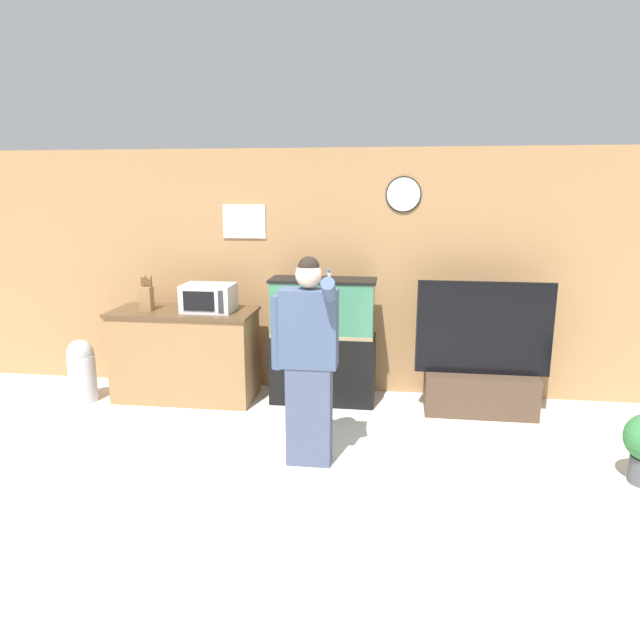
% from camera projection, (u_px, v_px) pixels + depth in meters
% --- Properties ---
extents(ground_plane, '(18.00, 18.00, 0.00)m').
position_uv_depth(ground_plane, '(296.00, 533.00, 3.72)').
color(ground_plane, beige).
extents(wall_back_paneled, '(10.00, 0.08, 2.60)m').
position_uv_depth(wall_back_paneled, '(341.00, 273.00, 6.11)').
color(wall_back_paneled, '#A87A4C').
rests_on(wall_back_paneled, ground_plane).
extents(counter_island, '(1.49, 0.66, 0.96)m').
position_uv_depth(counter_island, '(186.00, 354.00, 6.03)').
color(counter_island, olive).
rests_on(counter_island, ground_plane).
extents(microwave, '(0.52, 0.38, 0.28)m').
position_uv_depth(microwave, '(209.00, 298.00, 5.84)').
color(microwave, silver).
rests_on(microwave, counter_island).
extents(knife_block, '(0.12, 0.11, 0.35)m').
position_uv_depth(knife_block, '(147.00, 297.00, 5.89)').
color(knife_block, olive).
rests_on(knife_block, counter_island).
extents(aquarium_on_stand, '(1.07, 0.40, 1.31)m').
position_uv_depth(aquarium_on_stand, '(323.00, 341.00, 5.88)').
color(aquarium_on_stand, black).
rests_on(aquarium_on_stand, ground_plane).
extents(tv_on_stand, '(1.30, 0.40, 1.33)m').
position_uv_depth(tv_on_stand, '(481.00, 376.00, 5.62)').
color(tv_on_stand, '#4C3828').
rests_on(tv_on_stand, ground_plane).
extents(person_standing, '(0.53, 0.40, 1.69)m').
position_uv_depth(person_standing, '(308.00, 359.00, 4.49)').
color(person_standing, '#424C66').
rests_on(person_standing, ground_plane).
extents(trash_bin, '(0.28, 0.28, 0.66)m').
position_uv_depth(trash_bin, '(82.00, 370.00, 5.97)').
color(trash_bin, '#B7B7BC').
rests_on(trash_bin, ground_plane).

